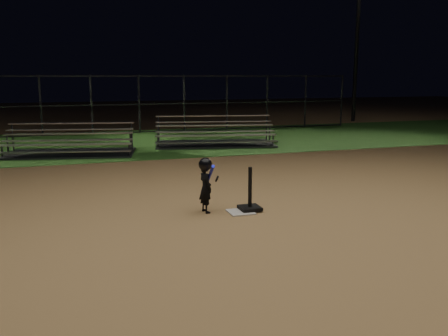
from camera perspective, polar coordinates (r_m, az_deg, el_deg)
ground at (r=8.81m, az=2.00°, el=-5.34°), size 80.00×80.00×0.00m
grass_strip at (r=18.34m, az=-8.66°, el=3.12°), size 60.00×8.00×0.01m
home_plate at (r=8.80m, az=2.00°, el=-5.26°), size 0.45×0.45×0.02m
batting_tee at (r=8.88m, az=3.11°, el=-4.05°), size 0.38×0.38×0.80m
child_batter at (r=8.70m, az=-2.21°, el=-1.85°), size 0.38×0.62×1.02m
bleacher_left at (r=15.92m, az=-17.90°, el=2.24°), size 4.26×2.68×0.97m
bleacher_right at (r=17.27m, az=-1.10°, el=3.46°), size 4.53×2.83×1.03m
backstop_fence at (r=21.18m, az=-10.09°, el=7.50°), size 20.08×0.08×2.50m
light_pole_right at (r=27.41m, az=15.73°, el=15.76°), size 0.90×0.53×8.30m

